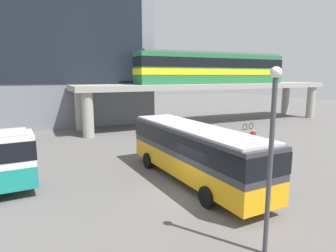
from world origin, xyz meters
name	(u,v)px	position (x,y,z in m)	size (l,w,h in m)	color
ground_plane	(126,151)	(0.00, 10.00, 0.00)	(120.00, 120.00, 0.00)	#605E5B
station_building	(11,46)	(-8.14, 28.96, 9.51)	(31.83, 13.55, 19.01)	slate
elevated_platform	(210,89)	(14.04, 18.96, 4.34)	(33.79, 6.20, 5.00)	#9E9B93
train	(213,68)	(14.40, 18.96, 6.97)	(20.22, 2.96, 3.84)	#26723F
bus_main	(193,148)	(1.42, 1.74, 1.99)	(3.10, 11.14, 3.22)	orange
bicycle_red	(202,127)	(10.43, 14.99, 0.36)	(1.66, 0.78, 1.04)	black
bicycle_silver	(172,133)	(5.84, 13.29, 0.36)	(1.68, 0.74, 1.04)	black
bicycle_orange	(219,132)	(10.49, 11.93, 0.36)	(1.69, 0.69, 1.04)	black
bicycle_green	(180,135)	(6.01, 12.05, 0.36)	(1.78, 0.36, 1.04)	black
bicycle_blue	(209,130)	(10.22, 13.43, 0.36)	(1.78, 0.28, 1.04)	black
bicycle_brown	(248,126)	(15.38, 13.22, 0.36)	(1.78, 0.34, 1.04)	black
pedestrian_walking_across	(253,140)	(9.72, 6.15, 0.76)	(0.43, 0.32, 1.62)	maroon
lamp_post	(271,148)	(0.13, -5.25, 3.71)	(0.36, 0.36, 6.28)	#3F3F44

